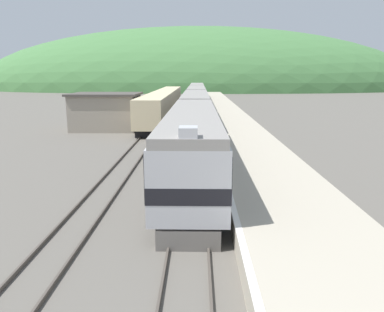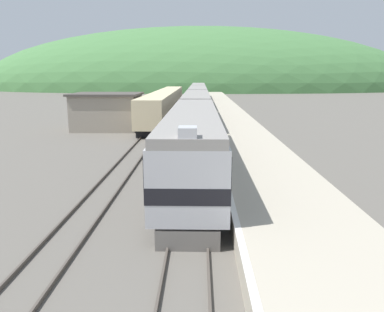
% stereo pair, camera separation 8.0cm
% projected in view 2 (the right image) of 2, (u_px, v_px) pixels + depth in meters
% --- Properties ---
extents(track_main, '(1.52, 180.00, 0.16)m').
position_uv_depth(track_main, '(198.00, 110.00, 64.46)').
color(track_main, '#4C443D').
rests_on(track_main, ground).
extents(track_siding, '(1.52, 180.00, 0.16)m').
position_uv_depth(track_siding, '(171.00, 110.00, 64.56)').
color(track_siding, '#4C443D').
rests_on(track_siding, ground).
extents(platform, '(5.27, 140.00, 0.89)m').
position_uv_depth(platform, '(232.00, 123.00, 44.76)').
color(platform, '#B2A893').
rests_on(platform, ground).
extents(distant_hills, '(184.95, 83.23, 50.09)m').
position_uv_depth(distant_hills, '(199.00, 89.00, 158.45)').
color(distant_hills, '#477A42').
rests_on(distant_hills, ground).
extents(station_shed, '(7.56, 6.18, 4.10)m').
position_uv_depth(station_shed, '(107.00, 111.00, 42.28)').
color(station_shed, gray).
rests_on(station_shed, ground).
extents(express_train_lead_car, '(3.03, 20.04, 4.43)m').
position_uv_depth(express_train_lead_car, '(193.00, 142.00, 22.39)').
color(express_train_lead_car, black).
rests_on(express_train_lead_car, ground).
extents(carriage_second, '(3.02, 19.69, 4.07)m').
position_uv_depth(carriage_second, '(197.00, 109.00, 42.87)').
color(carriage_second, black).
rests_on(carriage_second, ground).
extents(carriage_third, '(3.02, 19.69, 4.07)m').
position_uv_depth(carriage_third, '(198.00, 98.00, 62.96)').
color(carriage_third, black).
rests_on(carriage_third, ground).
extents(carriage_fourth, '(3.02, 19.69, 4.07)m').
position_uv_depth(carriage_fourth, '(198.00, 92.00, 83.05)').
color(carriage_fourth, black).
rests_on(carriage_fourth, ground).
extents(siding_train, '(2.90, 40.09, 3.76)m').
position_uv_depth(siding_train, '(166.00, 103.00, 55.18)').
color(siding_train, black).
rests_on(siding_train, ground).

